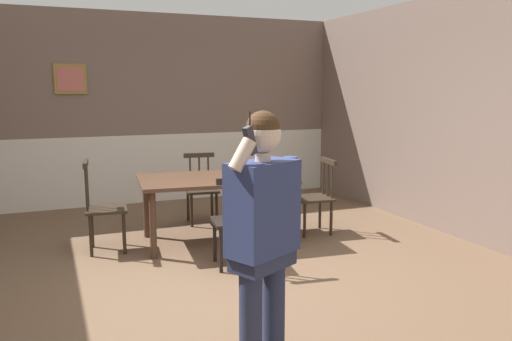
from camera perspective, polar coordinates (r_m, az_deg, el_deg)
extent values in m
plane|color=brown|center=(4.86, -3.77, -12.09)|extent=(7.98, 7.98, 0.00)
cube|color=#756056|center=(8.05, -12.29, 10.39)|extent=(6.18, 0.12, 1.82)
cube|color=silver|center=(8.15, -11.96, 0.27)|extent=(6.18, 0.14, 1.05)
cube|color=silver|center=(8.06, -12.04, 3.91)|extent=(6.18, 0.05, 0.06)
cube|color=olive|center=(7.86, -19.93, 9.54)|extent=(0.44, 0.03, 0.42)
cube|color=#C6675E|center=(7.84, -19.92, 9.54)|extent=(0.36, 0.01, 0.34)
cube|color=#756056|center=(6.24, 24.20, 5.38)|extent=(0.12, 7.25, 2.87)
cube|color=#4C3323|center=(5.86, -4.52, -0.94)|extent=(1.80, 1.17, 0.04)
cylinder|color=#4C3323|center=(5.44, -11.38, -5.96)|extent=(0.07, 0.07, 0.71)
cylinder|color=#4C3323|center=(5.76, 3.77, -4.93)|extent=(0.07, 0.07, 0.71)
cylinder|color=#4C3323|center=(6.22, -12.10, -4.06)|extent=(0.07, 0.07, 0.71)
cylinder|color=#4C3323|center=(6.51, 1.27, -3.27)|extent=(0.07, 0.07, 0.71)
cube|color=black|center=(5.10, -2.43, -5.65)|extent=(0.47, 0.47, 0.03)
cube|color=black|center=(4.82, -1.98, -1.15)|extent=(0.42, 0.09, 0.06)
cylinder|color=black|center=(4.84, -3.43, -3.52)|extent=(0.02, 0.02, 0.46)
cylinder|color=black|center=(4.86, -1.96, -3.44)|extent=(0.02, 0.02, 0.46)
cylinder|color=black|center=(4.89, -0.51, -3.36)|extent=(0.02, 0.02, 0.46)
cylinder|color=black|center=(5.30, -4.61, -7.76)|extent=(0.04, 0.04, 0.44)
cylinder|color=black|center=(5.36, -1.02, -7.51)|extent=(0.04, 0.04, 0.44)
cylinder|color=black|center=(4.98, -3.91, -8.86)|extent=(0.04, 0.04, 0.44)
cylinder|color=black|center=(5.05, -0.10, -8.58)|extent=(0.04, 0.04, 0.44)
cube|color=#2D2319|center=(6.74, -6.04, -2.20)|extent=(0.45, 0.45, 0.03)
cube|color=#2D2319|center=(6.84, -6.36, 1.71)|extent=(0.41, 0.09, 0.06)
cylinder|color=#2D2319|center=(6.89, -5.33, 0.12)|extent=(0.02, 0.02, 0.46)
cylinder|color=#2D2319|center=(6.87, -6.33, 0.08)|extent=(0.02, 0.02, 0.46)
cylinder|color=#2D2319|center=(6.85, -7.33, 0.03)|extent=(0.02, 0.02, 0.46)
cylinder|color=#2D2319|center=(6.66, -4.39, -4.30)|extent=(0.04, 0.04, 0.42)
cylinder|color=#2D2319|center=(6.61, -7.16, -4.46)|extent=(0.04, 0.04, 0.42)
cylinder|color=#2D2319|center=(6.97, -4.91, -3.70)|extent=(0.04, 0.04, 0.42)
cylinder|color=#2D2319|center=(6.92, -7.56, -3.84)|extent=(0.04, 0.04, 0.42)
cube|color=#2D2319|center=(6.28, 6.34, -3.07)|extent=(0.47, 0.47, 0.03)
cube|color=#2D2319|center=(6.27, 8.03, 1.03)|extent=(0.09, 0.43, 0.06)
cylinder|color=#2D2319|center=(6.19, 8.47, -0.97)|extent=(0.02, 0.02, 0.46)
cylinder|color=#2D2319|center=(6.30, 7.99, -0.78)|extent=(0.02, 0.02, 0.46)
cylinder|color=#2D2319|center=(6.42, 7.53, -0.59)|extent=(0.02, 0.02, 0.46)
cylinder|color=#2D2319|center=(6.11, 5.43, -5.56)|extent=(0.04, 0.04, 0.42)
cylinder|color=#2D2319|center=(6.42, 4.31, -4.82)|extent=(0.04, 0.04, 0.42)
cylinder|color=#2D2319|center=(6.24, 8.35, -5.30)|extent=(0.04, 0.04, 0.42)
cylinder|color=#2D2319|center=(6.54, 7.11, -4.60)|extent=(0.04, 0.04, 0.42)
cube|color=#2D2319|center=(5.78, -16.25, -4.14)|extent=(0.47, 0.47, 0.03)
cube|color=#2D2319|center=(5.70, -18.41, 0.74)|extent=(0.09, 0.43, 0.06)
cylinder|color=#2D2319|center=(5.86, -18.24, -1.31)|extent=(0.02, 0.02, 0.52)
cylinder|color=#2D2319|center=(5.74, -18.30, -1.54)|extent=(0.02, 0.02, 0.52)
cylinder|color=#2D2319|center=(5.61, -18.35, -1.77)|extent=(0.02, 0.02, 0.52)
cylinder|color=#2D2319|center=(6.01, -14.51, -5.93)|extent=(0.04, 0.04, 0.45)
cylinder|color=#2D2319|center=(5.68, -14.43, -6.80)|extent=(0.04, 0.04, 0.45)
cylinder|color=#2D2319|center=(6.01, -17.76, -6.06)|extent=(0.04, 0.04, 0.45)
cylinder|color=#2D2319|center=(5.68, -17.88, -6.95)|extent=(0.04, 0.04, 0.45)
cylinder|color=#282E49|center=(3.33, 1.99, -15.13)|extent=(0.14, 0.14, 0.78)
cylinder|color=#282E49|center=(3.18, -0.59, -16.35)|extent=(0.14, 0.14, 0.78)
cube|color=#282E49|center=(3.12, 0.75, -9.69)|extent=(0.45, 0.37, 0.12)
cube|color=navy|center=(3.03, 0.76, -4.18)|extent=(0.49, 0.41, 0.56)
cylinder|color=navy|center=(3.23, 3.78, -3.12)|extent=(0.09, 0.09, 0.53)
cylinder|color=beige|center=(2.82, -1.54, 1.73)|extent=(0.18, 0.11, 0.20)
cylinder|color=beige|center=(2.97, 0.77, 1.50)|extent=(0.09, 0.09, 0.05)
sphere|color=beige|center=(2.96, 0.78, 4.02)|extent=(0.21, 0.21, 0.21)
sphere|color=#472D19|center=(2.96, 0.78, 4.74)|extent=(0.20, 0.20, 0.20)
cube|color=#2D2D33|center=(2.83, -0.68, 3.36)|extent=(0.10, 0.07, 0.17)
cylinder|color=black|center=(2.82, -0.68, 5.78)|extent=(0.01, 0.01, 0.08)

